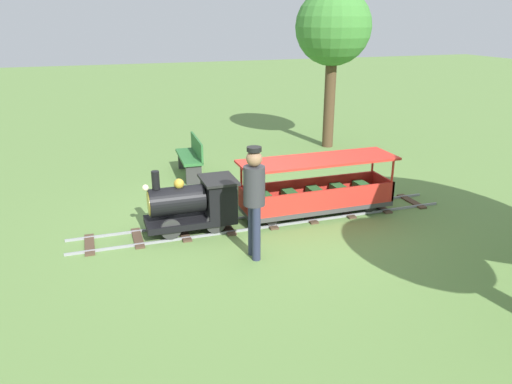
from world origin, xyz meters
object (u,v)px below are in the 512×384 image
object	(u,v)px
oak_tree_far	(333,29)
conductor_person	(254,194)
park_bench	(191,157)
passenger_car	(317,192)
locomotive	(195,203)

from	to	relation	value
oak_tree_far	conductor_person	bearing A→B (deg)	144.45
park_bench	oak_tree_far	xyz separation A→B (m)	(1.33, -3.91, 2.53)
conductor_person	oak_tree_far	distance (m)	6.92
passenger_car	oak_tree_far	bearing A→B (deg)	-28.81
conductor_person	passenger_car	bearing A→B (deg)	-52.97
conductor_person	park_bench	size ratio (longest dim) A/B	1.23
locomotive	park_bench	world-z (taller)	locomotive
locomotive	park_bench	distance (m)	2.96
conductor_person	oak_tree_far	size ratio (longest dim) A/B	0.41
locomotive	passenger_car	xyz separation A→B (m)	(0.00, -2.11, -0.06)
passenger_car	locomotive	bearing A→B (deg)	90.00
park_bench	oak_tree_far	distance (m)	4.84
locomotive	oak_tree_far	xyz separation A→B (m)	(4.25, -4.44, 2.46)
conductor_person	oak_tree_far	bearing A→B (deg)	-35.55
passenger_car	park_bench	size ratio (longest dim) A/B	2.05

